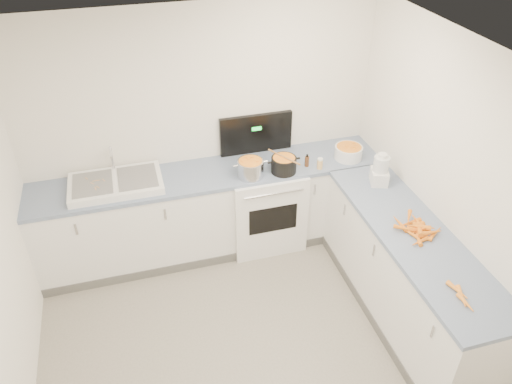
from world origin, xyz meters
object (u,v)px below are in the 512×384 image
object	(u,v)px
stove	(263,203)
mixing_bowl	(348,152)
sink	(116,183)
spice_jar	(320,164)
steel_pot	(250,169)
black_pot	(284,166)
extract_bottle	(307,161)
food_processor	(380,171)

from	to	relation	value
stove	mixing_bowl	xyz separation A→B (m)	(0.87, -0.10, 0.53)
sink	spice_jar	distance (m)	1.98
steel_pot	black_pot	size ratio (longest dim) A/B	1.04
spice_jar	extract_bottle	bearing A→B (deg)	143.80
extract_bottle	food_processor	distance (m)	0.73
sink	food_processor	size ratio (longest dim) A/B	2.71
stove	extract_bottle	bearing A→B (deg)	-17.79
sink	black_pot	world-z (taller)	sink
mixing_bowl	black_pot	bearing A→B (deg)	-174.70
black_pot	spice_jar	size ratio (longest dim) A/B	2.53
steel_pot	food_processor	bearing A→B (deg)	-21.61
stove	steel_pot	xyz separation A→B (m)	(-0.18, -0.15, 0.54)
spice_jar	food_processor	xyz separation A→B (m)	(0.44, -0.40, 0.09)
mixing_bowl	spice_jar	xyz separation A→B (m)	(-0.36, -0.11, -0.02)
black_pot	steel_pot	bearing A→B (deg)	177.68
sink	spice_jar	world-z (taller)	sink
food_processor	mixing_bowl	bearing A→B (deg)	99.54
mixing_bowl	food_processor	xyz separation A→B (m)	(0.08, -0.50, 0.07)
black_pot	sink	bearing A→B (deg)	173.48
stove	steel_pot	size ratio (longest dim) A/B	5.26
steel_pot	mixing_bowl	bearing A→B (deg)	2.89
spice_jar	mixing_bowl	bearing A→B (deg)	17.01
stove	mixing_bowl	distance (m)	1.03
stove	spice_jar	xyz separation A→B (m)	(0.52, -0.21, 0.51)
black_pot	food_processor	xyz separation A→B (m)	(0.81, -0.44, 0.07)
extract_bottle	black_pot	bearing A→B (deg)	-171.97
sink	mixing_bowl	xyz separation A→B (m)	(2.32, -0.12, 0.03)
spice_jar	black_pot	bearing A→B (deg)	173.37
stove	food_processor	size ratio (longest dim) A/B	4.29
steel_pot	food_processor	xyz separation A→B (m)	(1.14, -0.45, 0.06)
steel_pot	extract_bottle	xyz separation A→B (m)	(0.59, 0.02, -0.02)
sink	mixing_bowl	bearing A→B (deg)	-2.87
food_processor	extract_bottle	bearing A→B (deg)	139.18
sink	spice_jar	size ratio (longest dim) A/B	8.75
extract_bottle	food_processor	size ratio (longest dim) A/B	0.34
stove	extract_bottle	distance (m)	0.67
mixing_bowl	spice_jar	distance (m)	0.37
steel_pot	mixing_bowl	distance (m)	1.06
stove	sink	size ratio (longest dim) A/B	1.58
extract_bottle	stove	bearing A→B (deg)	162.21
stove	spice_jar	bearing A→B (deg)	-22.11
sink	stove	bearing A→B (deg)	-0.62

